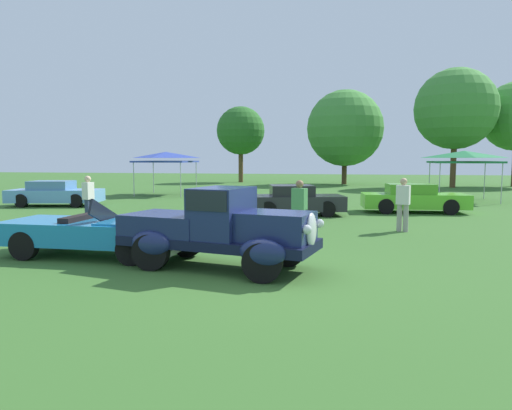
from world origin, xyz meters
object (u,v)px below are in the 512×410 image
Objects in this scene: show_car_charcoal at (295,200)px; canopy_tent_left_field at (166,156)px; spectator_near_truck at (299,208)px; feature_pickup_truck at (219,227)px; spectator_between_cars at (403,203)px; show_car_lime at (413,198)px; neighbor_convertible at (99,232)px; show_car_skyblue at (55,194)px; canopy_tent_center_field at (464,156)px; spectator_by_row at (88,198)px.

show_car_charcoal is 13.02m from canopy_tent_left_field.
feature_pickup_truck is at bearing -109.09° from spectator_near_truck.
spectator_between_cars is at bearing 53.21° from feature_pickup_truck.
feature_pickup_truck is 7.30m from spectator_between_cars.
feature_pickup_truck is 12.64m from show_car_lime.
spectator_near_truck is at bearing 70.91° from feature_pickup_truck.
spectator_near_truck is 0.51× the size of canopy_tent_left_field.
show_car_lime is at bearing 51.35° from neighbor_convertible.
spectator_between_cars reaches higher than show_car_skyblue.
feature_pickup_truck is 4.02m from spectator_near_truck.
neighbor_convertible is at bearing -112.77° from show_car_charcoal.
spectator_between_cars is 0.51× the size of canopy_tent_center_field.
show_car_skyblue is 16.45m from spectator_between_cars.
spectator_near_truck is 1.00× the size of spectator_between_cars.
spectator_near_truck is 3.68m from spectator_between_cars.
feature_pickup_truck is 19.69m from canopy_tent_center_field.
neighbor_convertible reaches higher than show_car_skyblue.
canopy_tent_center_field reaches higher than spectator_near_truck.
show_car_skyblue is 16.71m from show_car_lime.
spectator_near_truck is 1.00× the size of spectator_by_row.
show_car_skyblue is 2.68× the size of spectator_between_cars.
canopy_tent_center_field is (8.86, 17.52, 1.56)m from feature_pickup_truck.
spectator_by_row is (-6.93, -3.79, 0.32)m from show_car_charcoal.
neighbor_convertible is at bearing -144.78° from spectator_near_truck.
canopy_tent_center_field is at bearing -3.67° from canopy_tent_left_field.
feature_pickup_truck reaches higher than show_car_charcoal.
spectator_by_row is 0.51× the size of canopy_tent_center_field.
show_car_lime is at bearing 25.70° from spectator_by_row.
show_car_lime is (16.70, 0.38, 0.00)m from show_car_skyblue.
spectator_by_row reaches higher than show_car_lime.
canopy_tent_center_field reaches higher than neighbor_convertible.
spectator_near_truck is at bearing -118.80° from canopy_tent_center_field.
canopy_tent_center_field is at bearing 60.96° from show_car_lime.
show_car_lime is at bearing -119.04° from canopy_tent_center_field.
feature_pickup_truck reaches higher than spectator_near_truck.
feature_pickup_truck is 0.99× the size of show_car_lime.
show_car_lime is 1.34× the size of canopy_tent_left_field.
canopy_tent_left_field is at bearing 152.66° from show_car_lime.
neighbor_convertible is 2.57× the size of spectator_near_truck.
show_car_lime is 2.62× the size of spectator_between_cars.
spectator_near_truck and spectator_between_cars have the same top height.
show_car_lime is 5.66m from spectator_between_cars.
canopy_tent_left_field is at bearing 106.73° from neighbor_convertible.
show_car_skyblue is at bearing 150.10° from spectator_near_truck.
spectator_by_row is at bearing 137.93° from feature_pickup_truck.
show_car_lime is (5.46, 11.40, -0.26)m from feature_pickup_truck.
spectator_between_cars is at bearing -18.32° from show_car_skyblue.
feature_pickup_truck is 1.33× the size of canopy_tent_center_field.
feature_pickup_truck is at bearing -116.82° from canopy_tent_center_field.
feature_pickup_truck is at bearing -115.59° from show_car_lime.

